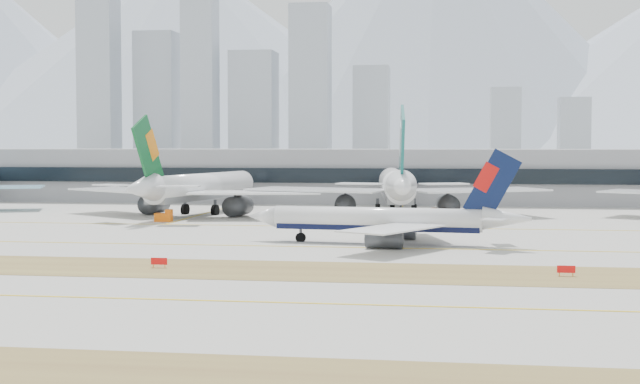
% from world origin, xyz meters
% --- Properties ---
extents(ground, '(3000.00, 3000.00, 0.00)m').
position_xyz_m(ground, '(0.00, 0.00, 0.00)').
color(ground, '#A7A39C').
rests_on(ground, ground).
extents(apron_markings, '(360.00, 122.22, 0.06)m').
position_xyz_m(apron_markings, '(0.00, -53.95, 0.02)').
color(apron_markings, brown).
rests_on(apron_markings, ground).
extents(taxiing_airliner, '(47.01, 40.63, 15.79)m').
position_xyz_m(taxiing_airliner, '(18.73, 0.79, 3.81)').
color(taxiing_airliner, white).
rests_on(taxiing_airliner, ground).
extents(widebody_eva, '(62.59, 62.10, 22.72)m').
position_xyz_m(widebody_eva, '(-28.99, 55.43, 6.04)').
color(widebody_eva, white).
rests_on(widebody_eva, ground).
extents(widebody_cathay, '(68.53, 67.42, 24.56)m').
position_xyz_m(widebody_cathay, '(16.55, 60.06, 6.53)').
color(widebody_cathay, white).
rests_on(widebody_cathay, ground).
extents(terminal, '(280.00, 43.10, 15.00)m').
position_xyz_m(terminal, '(0.00, 114.84, 7.50)').
color(terminal, gray).
rests_on(terminal, ground).
extents(hold_sign_left, '(2.20, 0.15, 1.35)m').
position_xyz_m(hold_sign_left, '(-8.88, -32.00, 0.88)').
color(hold_sign_left, red).
rests_on(hold_sign_left, ground).
extents(hold_sign_right, '(2.20, 0.15, 1.35)m').
position_xyz_m(hold_sign_right, '(43.00, -32.00, 0.88)').
color(hold_sign_right, red).
rests_on(hold_sign_right, ground).
extents(gse_c, '(3.55, 2.00, 2.60)m').
position_xyz_m(gse_c, '(24.39, 48.85, 1.05)').
color(gse_c, orange).
rests_on(gse_c, ground).
extents(gse_b, '(3.55, 2.00, 2.60)m').
position_xyz_m(gse_b, '(-30.84, 36.58, 1.05)').
color(gse_b, orange).
rests_on(gse_b, ground).
extents(city_skyline, '(342.00, 49.80, 140.00)m').
position_xyz_m(city_skyline, '(-106.76, 453.42, 49.80)').
color(city_skyline, '#99A2AF').
rests_on(city_skyline, ground).
extents(mountain_ridge, '(2830.00, 1120.00, 470.00)m').
position_xyz_m(mountain_ridge, '(33.00, 1404.14, 181.85)').
color(mountain_ridge, '#9EA8B7').
rests_on(mountain_ridge, ground).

